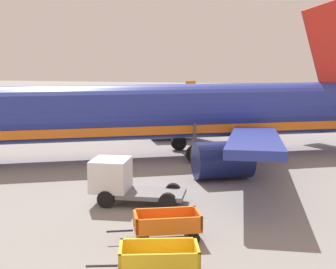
{
  "coord_description": "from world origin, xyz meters",
  "views": [
    {
      "loc": [
        4.26,
        -10.63,
        7.04
      ],
      "look_at": [
        -0.95,
        14.94,
        2.8
      ],
      "focal_mm": 53.43,
      "sensor_mm": 36.0,
      "label": 1
    }
  ],
  "objects_px": {
    "baggage_cart_third_in_row": "(159,260)",
    "service_truck_beside_carts": "(121,180)",
    "baggage_cart_fourth_in_row": "(167,225)",
    "airplane": "(165,113)"
  },
  "relations": [
    {
      "from": "baggage_cart_third_in_row",
      "to": "service_truck_beside_carts",
      "type": "height_order",
      "value": "service_truck_beside_carts"
    },
    {
      "from": "baggage_cart_third_in_row",
      "to": "service_truck_beside_carts",
      "type": "relative_size",
      "value": 0.81
    },
    {
      "from": "airplane",
      "to": "baggage_cart_third_in_row",
      "type": "bearing_deg",
      "value": -78.82
    },
    {
      "from": "service_truck_beside_carts",
      "to": "baggage_cart_fourth_in_row",
      "type": "bearing_deg",
      "value": -54.07
    },
    {
      "from": "baggage_cart_fourth_in_row",
      "to": "service_truck_beside_carts",
      "type": "xyz_separation_m",
      "value": [
        -3.12,
        4.3,
        0.5
      ]
    },
    {
      "from": "baggage_cart_third_in_row",
      "to": "service_truck_beside_carts",
      "type": "distance_m",
      "value": 8.38
    },
    {
      "from": "airplane",
      "to": "service_truck_beside_carts",
      "type": "distance_m",
      "value": 11.0
    },
    {
      "from": "airplane",
      "to": "baggage_cart_third_in_row",
      "type": "distance_m",
      "value": 18.93
    },
    {
      "from": "airplane",
      "to": "service_truck_beside_carts",
      "type": "xyz_separation_m",
      "value": [
        0.11,
        -10.82,
        -1.95
      ]
    },
    {
      "from": "airplane",
      "to": "baggage_cart_fourth_in_row",
      "type": "height_order",
      "value": "airplane"
    }
  ]
}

